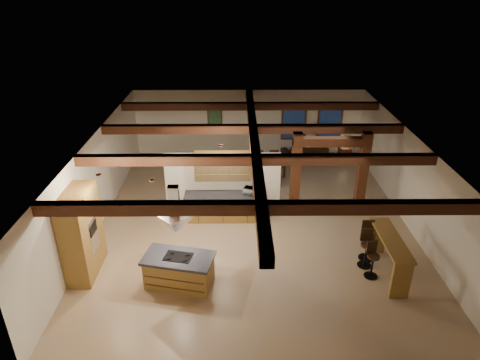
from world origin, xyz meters
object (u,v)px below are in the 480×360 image
Objects in this scene: bar_counter at (390,250)px; sofa at (305,150)px; kitchen_island at (179,270)px; dining_table at (259,171)px.

sofa is at bearing 97.14° from bar_counter.
kitchen_island is 5.61m from bar_counter.
kitchen_island is at bearing 46.67° from sofa.
kitchen_island is at bearing -175.75° from bar_counter.
sofa is 0.93× the size of bar_counter.
kitchen_island is 0.98× the size of sofa.
dining_table is at bearing 31.10° from sofa.
bar_counter is at bearing -37.12° from dining_table.
sofa is at bearing 62.44° from kitchen_island.
kitchen_island is at bearing -85.56° from dining_table.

